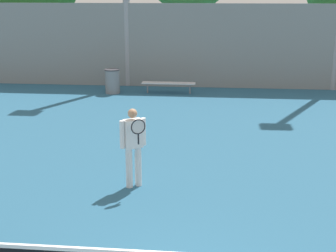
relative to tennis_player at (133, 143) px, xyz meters
The scene contains 4 objects.
tennis_player is the anchor object (origin of this frame).
bench_courtside_near 9.33m from the tennis_player, 91.12° to the left, with size 2.14×0.40×0.43m.
trash_bin 9.44m from the tennis_player, 104.87° to the left, with size 0.61×0.61×0.97m.
back_fence 10.76m from the tennis_player, 83.58° to the left, with size 24.26×0.06×3.47m.
Camera 1 is at (0.41, -4.78, 3.99)m, focal length 50.00 mm.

